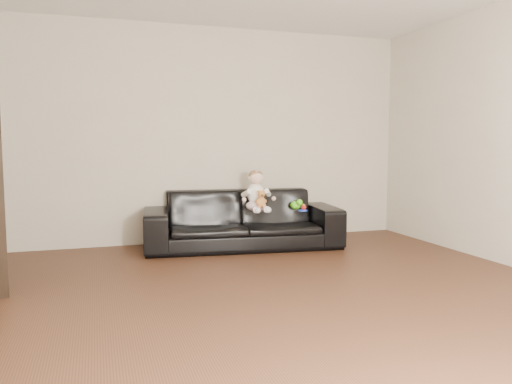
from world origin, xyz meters
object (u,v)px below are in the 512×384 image
object	(u,v)px
sofa	(242,219)
teddy_bear	(261,199)
toy_green	(295,205)
toy_blue_disc	(303,210)
baby	(256,193)
toy_rattle	(304,207)

from	to	relation	value
sofa	teddy_bear	world-z (taller)	teddy_bear
toy_green	toy_blue_disc	world-z (taller)	toy_green
teddy_bear	toy_blue_disc	bearing A→B (deg)	9.48
teddy_bear	toy_green	size ratio (longest dim) A/B	1.35
toy_blue_disc	teddy_bear	bearing A→B (deg)	179.19
sofa	baby	bearing A→B (deg)	-35.64
sofa	baby	world-z (taller)	baby
toy_green	sofa	bearing A→B (deg)	169.74
toy_green	toy_rattle	size ratio (longest dim) A/B	2.37
baby	teddy_bear	world-z (taller)	baby
toy_rattle	toy_blue_disc	size ratio (longest dim) A/B	0.58
sofa	toy_green	size ratio (longest dim) A/B	15.47
teddy_bear	toy_blue_disc	size ratio (longest dim) A/B	1.85
sofa	toy_green	xyz separation A→B (m)	(0.62, -0.11, 0.15)
sofa	teddy_bear	xyz separation A→B (m)	(0.14, -0.26, 0.26)
toy_blue_disc	baby	bearing A→B (deg)	163.77
teddy_bear	toy_rattle	bearing A→B (deg)	18.96
toy_green	toy_rattle	world-z (taller)	toy_green
sofa	toy_rattle	xyz separation A→B (m)	(0.69, -0.18, 0.13)
toy_green	toy_blue_disc	xyz separation A→B (m)	(0.03, -0.16, -0.04)
baby	toy_green	world-z (taller)	baby
teddy_bear	toy_rattle	world-z (taller)	teddy_bear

